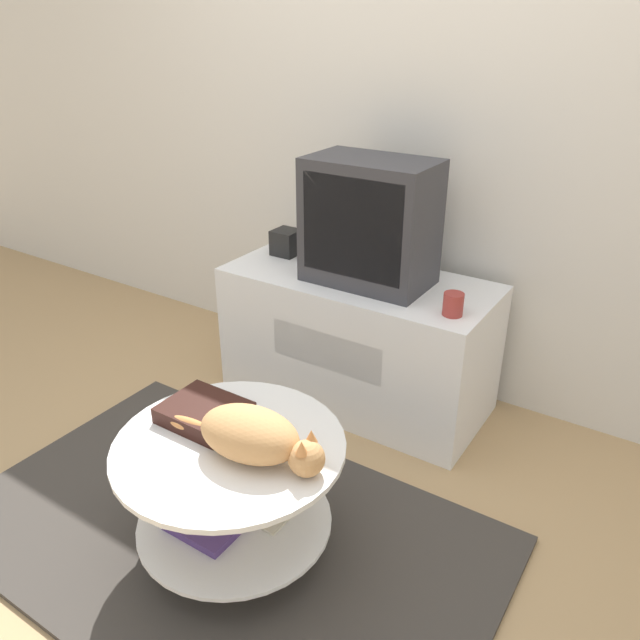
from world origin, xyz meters
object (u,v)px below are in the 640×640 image
tv (370,222)px  speaker (286,242)px  cat (254,436)px  dvd_box (205,413)px

tv → speaker: size_ratio=4.38×
speaker → tv: bearing=-9.5°
tv → speaker: 0.52m
tv → cat: size_ratio=0.95×
speaker → cat: size_ratio=0.22×
speaker → cat: (0.68, -1.10, -0.13)m
speaker → cat: 1.30m
dvd_box → cat: cat is taller
tv → dvd_box: size_ratio=2.01×
speaker → dvd_box: 1.14m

